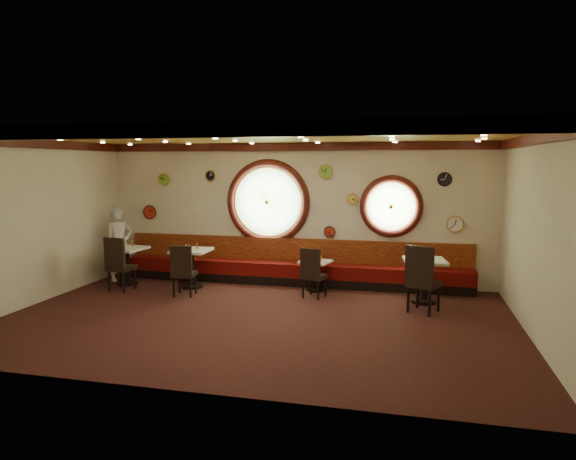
% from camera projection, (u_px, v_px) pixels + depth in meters
% --- Properties ---
extents(floor, '(9.00, 6.00, 0.00)m').
position_uv_depth(floor, '(256.00, 319.00, 9.09)').
color(floor, black).
rests_on(floor, ground).
extents(ceiling, '(9.00, 6.00, 0.02)m').
position_uv_depth(ceiling, '(255.00, 136.00, 8.68)').
color(ceiling, '#C38637').
rests_on(ceiling, wall_back).
extents(wall_back, '(9.00, 0.02, 3.20)m').
position_uv_depth(wall_back, '(293.00, 213.00, 11.78)').
color(wall_back, beige).
rests_on(wall_back, floor).
extents(wall_front, '(9.00, 0.02, 3.20)m').
position_uv_depth(wall_front, '(181.00, 261.00, 5.99)').
color(wall_front, beige).
rests_on(wall_front, floor).
extents(wall_left, '(0.02, 6.00, 3.20)m').
position_uv_depth(wall_left, '(32.00, 223.00, 9.90)').
color(wall_left, beige).
rests_on(wall_left, floor).
extents(wall_right, '(0.02, 6.00, 3.20)m').
position_uv_depth(wall_right, '(537.00, 238.00, 7.86)').
color(wall_right, beige).
rests_on(wall_right, floor).
extents(molding_back, '(9.00, 0.10, 0.18)m').
position_uv_depth(molding_back, '(293.00, 147.00, 11.54)').
color(molding_back, '#3D100B').
rests_on(molding_back, wall_back).
extents(molding_front, '(9.00, 0.10, 0.18)m').
position_uv_depth(molding_front, '(180.00, 130.00, 5.84)').
color(molding_front, '#3D100B').
rests_on(molding_front, wall_back).
extents(molding_left, '(0.10, 6.00, 0.18)m').
position_uv_depth(molding_left, '(30.00, 143.00, 9.70)').
color(molding_left, '#3D100B').
rests_on(molding_left, wall_back).
extents(molding_right, '(0.10, 6.00, 0.18)m').
position_uv_depth(molding_right, '(539.00, 138.00, 7.68)').
color(molding_right, '#3D100B').
rests_on(molding_right, wall_back).
extents(banquette_base, '(8.00, 0.55, 0.20)m').
position_uv_depth(banquette_base, '(291.00, 280.00, 11.70)').
color(banquette_base, black).
rests_on(banquette_base, floor).
extents(banquette_seat, '(8.00, 0.55, 0.30)m').
position_uv_depth(banquette_seat, '(291.00, 269.00, 11.67)').
color(banquette_seat, '#550807').
rests_on(banquette_seat, banquette_base).
extents(banquette_back, '(8.00, 0.10, 0.55)m').
position_uv_depth(banquette_back, '(293.00, 250.00, 11.83)').
color(banquette_back, '#5F0709').
rests_on(banquette_back, wall_back).
extents(porthole_left_glass, '(1.66, 0.02, 1.66)m').
position_uv_depth(porthole_left_glass, '(268.00, 202.00, 11.88)').
color(porthole_left_glass, '#8CC375').
rests_on(porthole_left_glass, wall_back).
extents(porthole_left_frame, '(1.98, 0.18, 1.98)m').
position_uv_depth(porthole_left_frame, '(268.00, 202.00, 11.86)').
color(porthole_left_frame, '#3D100B').
rests_on(porthole_left_frame, wall_back).
extents(porthole_left_ring, '(1.61, 0.03, 1.61)m').
position_uv_depth(porthole_left_ring, '(268.00, 202.00, 11.83)').
color(porthole_left_ring, gold).
rests_on(porthole_left_ring, wall_back).
extents(porthole_right_glass, '(1.10, 0.02, 1.10)m').
position_uv_depth(porthole_right_glass, '(391.00, 206.00, 11.25)').
color(porthole_right_glass, '#8CC375').
rests_on(porthole_right_glass, wall_back).
extents(porthole_right_frame, '(1.38, 0.18, 1.38)m').
position_uv_depth(porthole_right_frame, '(391.00, 206.00, 11.23)').
color(porthole_right_frame, '#3D100B').
rests_on(porthole_right_frame, wall_back).
extents(porthole_right_ring, '(1.09, 0.03, 1.09)m').
position_uv_depth(porthole_right_ring, '(391.00, 207.00, 11.20)').
color(porthole_right_ring, gold).
rests_on(porthole_right_ring, wall_back).
extents(wall_clock_0, '(0.24, 0.03, 0.24)m').
position_uv_depth(wall_clock_0, '(330.00, 232.00, 11.60)').
color(wall_clock_0, red).
rests_on(wall_clock_0, wall_back).
extents(wall_clock_1, '(0.30, 0.03, 0.30)m').
position_uv_depth(wall_clock_1, '(326.00, 172.00, 11.45)').
color(wall_clock_1, '#7BBB3A').
rests_on(wall_clock_1, wall_back).
extents(wall_clock_2, '(0.22, 0.03, 0.22)m').
position_uv_depth(wall_clock_2, '(352.00, 199.00, 11.39)').
color(wall_clock_2, '#F2CE50').
rests_on(wall_clock_2, wall_back).
extents(wall_clock_3, '(0.28, 0.03, 0.28)m').
position_uv_depth(wall_clock_3, '(445.00, 179.00, 10.89)').
color(wall_clock_3, black).
rests_on(wall_clock_3, wall_back).
extents(wall_clock_4, '(0.32, 0.03, 0.32)m').
position_uv_depth(wall_clock_4, '(150.00, 212.00, 12.56)').
color(wall_clock_4, red).
rests_on(wall_clock_4, wall_back).
extents(wall_clock_5, '(0.34, 0.03, 0.34)m').
position_uv_depth(wall_clock_5, '(455.00, 224.00, 10.95)').
color(wall_clock_5, white).
rests_on(wall_clock_5, wall_back).
extents(wall_clock_6, '(0.24, 0.03, 0.24)m').
position_uv_depth(wall_clock_6, '(210.00, 176.00, 12.08)').
color(wall_clock_6, black).
rests_on(wall_clock_6, wall_back).
extents(wall_clock_7, '(0.26, 0.03, 0.26)m').
position_uv_depth(wall_clock_7, '(164.00, 180.00, 12.37)').
color(wall_clock_7, '#7BC828').
rests_on(wall_clock_7, wall_back).
extents(table_a, '(0.86, 0.86, 0.85)m').
position_uv_depth(table_a, '(127.00, 261.00, 11.66)').
color(table_a, black).
rests_on(table_a, floor).
extents(table_b, '(0.80, 0.80, 0.86)m').
position_uv_depth(table_b, '(192.00, 263.00, 11.33)').
color(table_b, black).
rests_on(table_b, floor).
extents(table_c, '(0.72, 0.72, 0.66)m').
position_uv_depth(table_c, '(315.00, 272.00, 11.04)').
color(table_c, black).
rests_on(table_c, floor).
extents(table_d, '(0.89, 0.89, 0.87)m').
position_uv_depth(table_d, '(424.00, 275.00, 10.08)').
color(table_d, black).
rests_on(table_d, floor).
extents(chair_a, '(0.54, 0.54, 0.73)m').
position_uv_depth(chair_a, '(118.00, 261.00, 10.97)').
color(chair_a, black).
rests_on(chair_a, floor).
extents(chair_b, '(0.49, 0.49, 0.66)m').
position_uv_depth(chair_b, '(183.00, 267.00, 10.54)').
color(chair_b, black).
rests_on(chair_b, floor).
extents(chair_c, '(0.54, 0.54, 0.64)m').
position_uv_depth(chair_c, '(312.00, 270.00, 10.39)').
color(chair_c, black).
rests_on(chair_c, floor).
extents(chair_d, '(0.70, 0.70, 0.78)m').
position_uv_depth(chair_d, '(422.00, 275.00, 9.33)').
color(chair_d, black).
rests_on(chair_d, floor).
extents(condiment_a_salt, '(0.04, 0.04, 0.10)m').
position_uv_depth(condiment_a_salt, '(123.00, 245.00, 11.69)').
color(condiment_a_salt, silver).
rests_on(condiment_a_salt, table_a).
extents(condiment_b_salt, '(0.04, 0.04, 0.10)m').
position_uv_depth(condiment_b_salt, '(186.00, 247.00, 11.32)').
color(condiment_b_salt, silver).
rests_on(condiment_b_salt, table_b).
extents(condiment_c_salt, '(0.04, 0.04, 0.10)m').
position_uv_depth(condiment_c_salt, '(311.00, 258.00, 11.10)').
color(condiment_c_salt, silver).
rests_on(condiment_c_salt, table_c).
extents(condiment_d_salt, '(0.04, 0.04, 0.11)m').
position_uv_depth(condiment_d_salt, '(423.00, 256.00, 10.13)').
color(condiment_d_salt, silver).
rests_on(condiment_d_salt, table_d).
extents(condiment_a_pepper, '(0.04, 0.04, 0.11)m').
position_uv_depth(condiment_a_pepper, '(124.00, 245.00, 11.56)').
color(condiment_a_pepper, silver).
rests_on(condiment_a_pepper, table_a).
extents(condiment_b_pepper, '(0.04, 0.04, 0.11)m').
position_uv_depth(condiment_b_pepper, '(189.00, 247.00, 11.22)').
color(condiment_b_pepper, silver).
rests_on(condiment_b_pepper, table_b).
extents(condiment_c_pepper, '(0.03, 0.03, 0.09)m').
position_uv_depth(condiment_c_pepper, '(316.00, 259.00, 10.99)').
color(condiment_c_pepper, silver).
rests_on(condiment_c_pepper, table_c).
extents(condiment_d_pepper, '(0.04, 0.04, 0.11)m').
position_uv_depth(condiment_d_pepper, '(427.00, 257.00, 9.96)').
color(condiment_d_pepper, silver).
rests_on(condiment_d_pepper, table_d).
extents(condiment_a_bottle, '(0.05, 0.05, 0.16)m').
position_uv_depth(condiment_a_bottle, '(132.00, 243.00, 11.73)').
color(condiment_a_bottle, gold).
rests_on(condiment_a_bottle, table_a).
extents(condiment_b_bottle, '(0.05, 0.05, 0.15)m').
position_uv_depth(condiment_b_bottle, '(197.00, 246.00, 11.28)').
color(condiment_b_bottle, gold).
rests_on(condiment_b_bottle, table_b).
extents(condiment_c_bottle, '(0.05, 0.05, 0.17)m').
position_uv_depth(condiment_c_bottle, '(321.00, 257.00, 11.03)').
color(condiment_c_bottle, gold).
rests_on(condiment_c_bottle, table_c).
extents(condiment_d_bottle, '(0.05, 0.05, 0.17)m').
position_uv_depth(condiment_d_bottle, '(430.00, 254.00, 10.15)').
color(condiment_d_bottle, gold).
rests_on(condiment_d_bottle, table_d).
extents(waiter, '(0.70, 0.75, 1.72)m').
position_uv_depth(waiter, '(120.00, 244.00, 12.01)').
color(waiter, silver).
rests_on(waiter, floor).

